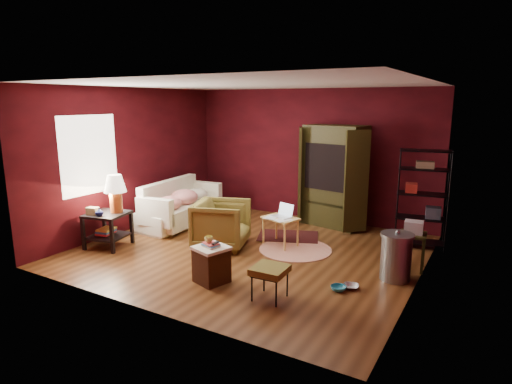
{
  "coord_description": "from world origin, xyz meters",
  "views": [
    {
      "loc": [
        3.63,
        -6.03,
        2.53
      ],
      "look_at": [
        0.0,
        0.2,
        1.0
      ],
      "focal_mm": 30.0,
      "sensor_mm": 36.0,
      "label": 1
    }
  ],
  "objects_px": {
    "hamper": "(211,264)",
    "laptop_desk": "(281,220)",
    "tv_armoire": "(334,174)",
    "side_table": "(111,204)",
    "sofa": "(181,206)",
    "armchair": "(222,222)",
    "wire_shelving": "(423,195)"
  },
  "relations": [
    {
      "from": "laptop_desk",
      "to": "hamper",
      "type": "bearing_deg",
      "value": -77.65
    },
    {
      "from": "side_table",
      "to": "hamper",
      "type": "distance_m",
      "value": 2.51
    },
    {
      "from": "armchair",
      "to": "hamper",
      "type": "distance_m",
      "value": 1.54
    },
    {
      "from": "side_table",
      "to": "laptop_desk",
      "type": "bearing_deg",
      "value": 30.86
    },
    {
      "from": "sofa",
      "to": "laptop_desk",
      "type": "height_order",
      "value": "sofa"
    },
    {
      "from": "armchair",
      "to": "laptop_desk",
      "type": "bearing_deg",
      "value": -74.7
    },
    {
      "from": "hamper",
      "to": "laptop_desk",
      "type": "height_order",
      "value": "laptop_desk"
    },
    {
      "from": "side_table",
      "to": "hamper",
      "type": "relative_size",
      "value": 2.12
    },
    {
      "from": "wire_shelving",
      "to": "armchair",
      "type": "bearing_deg",
      "value": -160.74
    },
    {
      "from": "sofa",
      "to": "side_table",
      "type": "relative_size",
      "value": 1.55
    },
    {
      "from": "side_table",
      "to": "laptop_desk",
      "type": "distance_m",
      "value": 3.0
    },
    {
      "from": "side_table",
      "to": "sofa",
      "type": "bearing_deg",
      "value": 84.48
    },
    {
      "from": "laptop_desk",
      "to": "tv_armoire",
      "type": "bearing_deg",
      "value": 94.65
    },
    {
      "from": "armchair",
      "to": "tv_armoire",
      "type": "xyz_separation_m",
      "value": [
        1.21,
        2.27,
        0.62
      ]
    },
    {
      "from": "wire_shelving",
      "to": "hamper",
      "type": "bearing_deg",
      "value": -137.28
    },
    {
      "from": "sofa",
      "to": "hamper",
      "type": "relative_size",
      "value": 3.28
    },
    {
      "from": "sofa",
      "to": "wire_shelving",
      "type": "bearing_deg",
      "value": -75.68
    },
    {
      "from": "armchair",
      "to": "side_table",
      "type": "bearing_deg",
      "value": 100.49
    },
    {
      "from": "armchair",
      "to": "laptop_desk",
      "type": "relative_size",
      "value": 1.22
    },
    {
      "from": "armchair",
      "to": "hamper",
      "type": "bearing_deg",
      "value": -169.48
    },
    {
      "from": "armchair",
      "to": "hamper",
      "type": "xyz_separation_m",
      "value": [
        0.75,
        -1.33,
        -0.18
      ]
    },
    {
      "from": "sofa",
      "to": "tv_armoire",
      "type": "height_order",
      "value": "tv_armoire"
    },
    {
      "from": "hamper",
      "to": "wire_shelving",
      "type": "bearing_deg",
      "value": 53.22
    },
    {
      "from": "side_table",
      "to": "tv_armoire",
      "type": "xyz_separation_m",
      "value": [
        2.9,
        3.21,
        0.31
      ]
    },
    {
      "from": "hamper",
      "to": "tv_armoire",
      "type": "bearing_deg",
      "value": 82.6
    },
    {
      "from": "sofa",
      "to": "tv_armoire",
      "type": "bearing_deg",
      "value": -58.86
    },
    {
      "from": "armchair",
      "to": "tv_armoire",
      "type": "bearing_deg",
      "value": -46.83
    },
    {
      "from": "sofa",
      "to": "laptop_desk",
      "type": "xyz_separation_m",
      "value": [
        2.4,
        -0.15,
        0.07
      ]
    },
    {
      "from": "side_table",
      "to": "wire_shelving",
      "type": "bearing_deg",
      "value": 29.55
    },
    {
      "from": "sofa",
      "to": "side_table",
      "type": "distance_m",
      "value": 1.72
    },
    {
      "from": "sofa",
      "to": "armchair",
      "type": "height_order",
      "value": "armchair"
    },
    {
      "from": "laptop_desk",
      "to": "wire_shelving",
      "type": "height_order",
      "value": "wire_shelving"
    }
  ]
}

